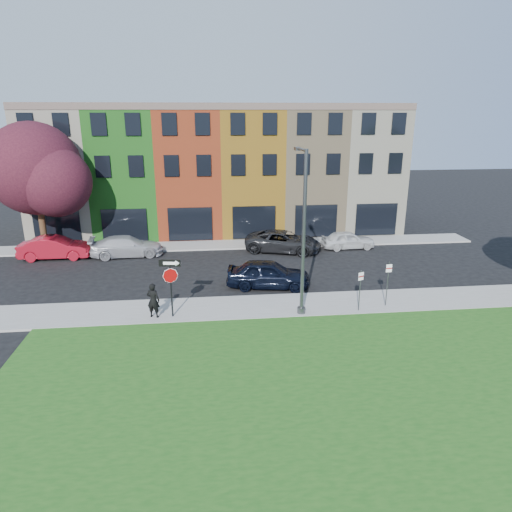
{
  "coord_description": "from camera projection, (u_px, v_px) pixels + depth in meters",
  "views": [
    {
      "loc": [
        -3.63,
        -18.87,
        9.79
      ],
      "look_at": [
        -1.16,
        4.0,
        2.55
      ],
      "focal_mm": 32.0,
      "sensor_mm": 36.0,
      "label": 1
    }
  ],
  "objects": [
    {
      "name": "sedan_near",
      "position": [
        268.0,
        274.0,
        26.55
      ],
      "size": [
        3.51,
        5.46,
        1.64
      ],
      "primitive_type": "imported",
      "rotation": [
        0.0,
        0.0,
        1.41
      ],
      "color": "black",
      "rests_on": "ground"
    },
    {
      "name": "stop_sign",
      "position": [
        170.0,
        276.0,
        22.05
      ],
      "size": [
        1.05,
        0.18,
        2.95
      ],
      "rotation": [
        0.0,
        0.0,
        -0.14
      ],
      "color": "black",
      "rests_on": "sidewalk_near"
    },
    {
      "name": "parked_car_dark",
      "position": [
        283.0,
        241.0,
        33.46
      ],
      "size": [
        5.84,
        7.05,
        1.54
      ],
      "primitive_type": "imported",
      "rotation": [
        0.0,
        0.0,
        1.25
      ],
      "color": "black",
      "rests_on": "ground"
    },
    {
      "name": "rowhouse_block",
      "position": [
        219.0,
        171.0,
        39.54
      ],
      "size": [
        30.0,
        10.12,
        10.0
      ],
      "color": "beige",
      "rests_on": "ground"
    },
    {
      "name": "sidewalk_near",
      "position": [
        317.0,
        304.0,
        24.24
      ],
      "size": [
        40.0,
        3.0,
        0.12
      ],
      "primitive_type": "cube",
      "color": "gray",
      "rests_on": "ground"
    },
    {
      "name": "parked_car_white",
      "position": [
        348.0,
        240.0,
        34.24
      ],
      "size": [
        1.91,
        4.07,
        1.34
      ],
      "primitive_type": "imported",
      "rotation": [
        0.0,
        0.0,
        1.61
      ],
      "color": "silver",
      "rests_on": "ground"
    },
    {
      "name": "parking_sign_b",
      "position": [
        388.0,
        279.0,
        23.52
      ],
      "size": [
        0.32,
        0.1,
        2.4
      ],
      "rotation": [
        0.0,
        0.0,
        0.11
      ],
      "color": "#474A4D",
      "rests_on": "sidewalk_near"
    },
    {
      "name": "street_lamp",
      "position": [
        303.0,
        234.0,
        22.03
      ],
      "size": [
        0.4,
        2.58,
        8.11
      ],
      "rotation": [
        0.0,
        0.0,
        0.0
      ],
      "color": "#474A4D",
      "rests_on": "sidewalk_near"
    },
    {
      "name": "man",
      "position": [
        153.0,
        300.0,
        22.34
      ],
      "size": [
        0.89,
        0.79,
        1.78
      ],
      "primitive_type": "imported",
      "rotation": [
        0.0,
        0.0,
        2.84
      ],
      "color": "black",
      "rests_on": "sidewalk_near"
    },
    {
      "name": "parking_sign_a",
      "position": [
        360.0,
        286.0,
        22.95
      ],
      "size": [
        0.3,
        0.16,
        2.16
      ],
      "rotation": [
        0.0,
        0.0,
        0.41
      ],
      "color": "#474A4D",
      "rests_on": "sidewalk_near"
    },
    {
      "name": "tree_purple",
      "position": [
        37.0,
        171.0,
        31.51
      ],
      "size": [
        7.63,
        6.68,
        9.17
      ],
      "color": "#321F10",
      "rests_on": "sidewalk_far"
    },
    {
      "name": "parked_car_red",
      "position": [
        55.0,
        248.0,
        31.83
      ],
      "size": [
        1.81,
        4.84,
        1.58
      ],
      "primitive_type": "imported",
      "rotation": [
        0.0,
        0.0,
        1.59
      ],
      "color": "maroon",
      "rests_on": "ground"
    },
    {
      "name": "ground",
      "position": [
        290.0,
        333.0,
        21.2
      ],
      "size": [
        120.0,
        120.0,
        0.0
      ],
      "primitive_type": "plane",
      "color": "black",
      "rests_on": "ground"
    },
    {
      "name": "parked_car_silver",
      "position": [
        127.0,
        246.0,
        32.37
      ],
      "size": [
        3.1,
        5.46,
        1.46
      ],
      "primitive_type": "imported",
      "rotation": [
        0.0,
        0.0,
        1.68
      ],
      "color": "#A9A8AD",
      "rests_on": "ground"
    },
    {
      "name": "sidewalk_far",
      "position": [
        217.0,
        245.0,
        35.1
      ],
      "size": [
        40.0,
        2.4,
        0.12
      ],
      "primitive_type": "cube",
      "color": "gray",
      "rests_on": "ground"
    }
  ]
}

